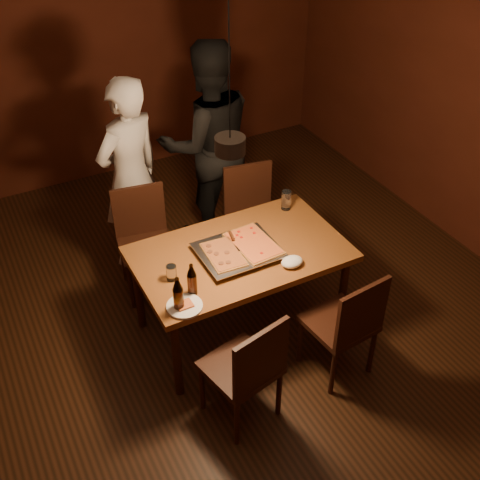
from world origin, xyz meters
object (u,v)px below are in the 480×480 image
beer_bottle_a (178,294)px  plate_slice (185,306)px  chair_near_right (349,319)px  diner_dark (208,143)px  dining_table (240,259)px  chair_near_left (249,364)px  diner_white (131,176)px  chair_far_right (251,207)px  pendant_lamp (230,144)px  beer_bottle_b (192,279)px  pizza_tray (238,252)px  chair_far_left (143,231)px

beer_bottle_a → plate_slice: bearing=-5.5°
chair_near_right → diner_dark: size_ratio=0.27×
chair_near_right → beer_bottle_a: (-1.04, 0.41, 0.34)m
dining_table → plate_slice: plate_slice is taller
chair_near_left → diner_white: (-0.04, 1.96, 0.31)m
diner_dark → plate_slice: bearing=66.8°
plate_slice → diner_dark: diner_dark is taller
diner_white → diner_dark: size_ratio=0.93×
dining_table → diner_dark: 1.36m
chair_near_left → chair_near_right: same height
chair_far_right → pendant_lamp: pendant_lamp is taller
chair_near_left → plate_slice: chair_near_left is taller
chair_near_left → beer_bottle_b: (-0.13, 0.54, 0.33)m
dining_table → pizza_tray: (-0.03, -0.03, 0.10)m
plate_slice → diner_white: bearing=82.9°
diner_dark → diner_white: bearing=15.1°
chair_near_right → beer_bottle_b: 1.09m
diner_dark → pizza_tray: bearing=80.1°
pizza_tray → pendant_lamp: size_ratio=0.50×
chair_near_right → diner_white: size_ratio=0.29×
chair_near_right → diner_dark: bearing=85.8°
pendant_lamp → plate_slice: bearing=-164.3°
chair_far_left → diner_white: (0.06, 0.35, 0.31)m
dining_table → chair_far_left: size_ratio=3.09×
beer_bottle_b → plate_slice: 0.18m
chair_near_right → beer_bottle_b: size_ratio=2.04×
chair_far_left → chair_near_right: 1.80m
pizza_tray → beer_bottle_a: beer_bottle_a is taller
dining_table → diner_white: (-0.39, 1.18, 0.17)m
chair_far_left → chair_far_right: size_ratio=1.00×
chair_far_left → chair_near_left: size_ratio=0.97×
diner_dark → chair_near_right: bearing=98.6°
pendant_lamp → diner_dark: bearing=70.1°
plate_slice → beer_bottle_a: bearing=174.5°
pizza_tray → beer_bottle_a: (-0.58, -0.31, 0.10)m
pendant_lamp → diner_white: bearing=98.1°
pendant_lamp → pizza_tray: bearing=52.3°
chair_near_right → pendant_lamp: bearing=134.1°
chair_far_right → chair_near_right: size_ratio=1.00×
plate_slice → diner_white: (0.19, 1.52, 0.09)m
plate_slice → pendant_lamp: bearing=15.7°
beer_bottle_a → pendant_lamp: size_ratio=0.23×
dining_table → pendant_lamp: (-0.19, -0.23, 1.08)m
beer_bottle_b → diner_white: diner_white is taller
chair_far_right → beer_bottle_b: 1.41m
chair_near_left → diner_white: bearing=78.7°
chair_near_left → plate_slice: (-0.23, 0.44, 0.22)m
dining_table → pendant_lamp: size_ratio=1.36×
chair_far_right → chair_near_left: size_ratio=0.97×
dining_table → diner_dark: (0.36, 1.29, 0.23)m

